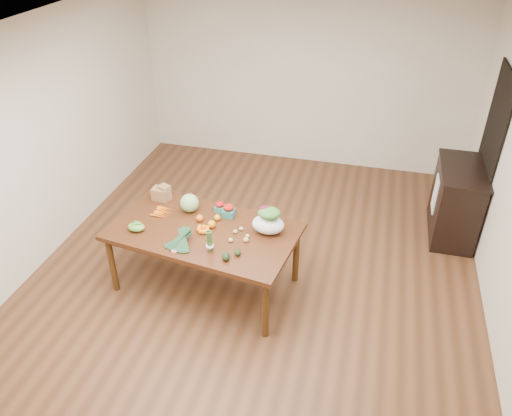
% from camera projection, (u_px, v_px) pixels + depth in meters
% --- Properties ---
extents(floor, '(6.00, 6.00, 0.00)m').
position_uv_depth(floor, '(255.00, 273.00, 5.79)').
color(floor, brown).
rests_on(floor, ground).
extents(ceiling, '(5.00, 6.00, 0.02)m').
position_uv_depth(ceiling, '(255.00, 33.00, 4.34)').
color(ceiling, white).
rests_on(ceiling, room_walls).
extents(room_walls, '(5.02, 6.02, 2.70)m').
position_uv_depth(room_walls, '(255.00, 170.00, 5.06)').
color(room_walls, silver).
rests_on(room_walls, floor).
extents(dining_table, '(2.07, 1.34, 0.75)m').
position_uv_depth(dining_table, '(205.00, 258.00, 5.43)').
color(dining_table, '#482510').
rests_on(dining_table, floor).
extents(doorway_dark, '(0.02, 1.00, 2.10)m').
position_uv_depth(doorway_dark, '(487.00, 156.00, 6.01)').
color(doorway_dark, black).
rests_on(doorway_dark, floor).
extents(cabinet, '(0.52, 1.02, 0.94)m').
position_uv_depth(cabinet, '(456.00, 202.00, 6.22)').
color(cabinet, black).
rests_on(cabinet, floor).
extents(dish_towel, '(0.02, 0.28, 0.45)m').
position_uv_depth(dish_towel, '(435.00, 194.00, 6.22)').
color(dish_towel, white).
rests_on(dish_towel, cabinet).
extents(paper_bag, '(0.27, 0.24, 0.18)m').
position_uv_depth(paper_bag, '(161.00, 193.00, 5.69)').
color(paper_bag, brown).
rests_on(paper_bag, dining_table).
extents(cabbage, '(0.21, 0.21, 0.21)m').
position_uv_depth(cabbage, '(190.00, 203.00, 5.47)').
color(cabbage, '#9BD57B').
rests_on(cabbage, dining_table).
extents(strawberry_basket_a, '(0.12, 0.12, 0.09)m').
position_uv_depth(strawberry_basket_a, '(220.00, 208.00, 5.50)').
color(strawberry_basket_a, '#B80C16').
rests_on(strawberry_basket_a, dining_table).
extents(strawberry_basket_b, '(0.14, 0.14, 0.11)m').
position_uv_depth(strawberry_basket_b, '(229.00, 212.00, 5.41)').
color(strawberry_basket_b, red).
rests_on(strawberry_basket_b, dining_table).
extents(orange_a, '(0.08, 0.08, 0.08)m').
position_uv_depth(orange_a, '(200.00, 218.00, 5.33)').
color(orange_a, orange).
rests_on(orange_a, dining_table).
extents(orange_b, '(0.07, 0.07, 0.07)m').
position_uv_depth(orange_b, '(217.00, 218.00, 5.35)').
color(orange_b, '#FF9C0F').
rests_on(orange_b, dining_table).
extents(orange_c, '(0.09, 0.09, 0.09)m').
position_uv_depth(orange_c, '(212.00, 224.00, 5.23)').
color(orange_c, orange).
rests_on(orange_c, dining_table).
extents(mandarin_cluster, '(0.20, 0.20, 0.09)m').
position_uv_depth(mandarin_cluster, '(204.00, 228.00, 5.17)').
color(mandarin_cluster, orange).
rests_on(mandarin_cluster, dining_table).
extents(carrots, '(0.25, 0.24, 0.03)m').
position_uv_depth(carrots, '(163.00, 212.00, 5.47)').
color(carrots, '#E55D13').
rests_on(carrots, dining_table).
extents(snap_pea_bag, '(0.18, 0.14, 0.08)m').
position_uv_depth(snap_pea_bag, '(136.00, 227.00, 5.19)').
color(snap_pea_bag, '#68AB39').
rests_on(snap_pea_bag, dining_table).
extents(kale_bunch, '(0.37, 0.44, 0.16)m').
position_uv_depth(kale_bunch, '(179.00, 240.00, 4.93)').
color(kale_bunch, black).
rests_on(kale_bunch, dining_table).
extents(asparagus_bundle, '(0.10, 0.13, 0.26)m').
position_uv_depth(asparagus_bundle, '(210.00, 241.00, 4.85)').
color(asparagus_bundle, '#5F853D').
rests_on(asparagus_bundle, dining_table).
extents(potato_a, '(0.05, 0.04, 0.04)m').
position_uv_depth(potato_a, '(235.00, 232.00, 5.16)').
color(potato_a, tan).
rests_on(potato_a, dining_table).
extents(potato_b, '(0.05, 0.04, 0.04)m').
position_uv_depth(potato_b, '(231.00, 240.00, 5.03)').
color(potato_b, '#D9C67D').
rests_on(potato_b, dining_table).
extents(potato_c, '(0.05, 0.04, 0.04)m').
position_uv_depth(potato_c, '(248.00, 236.00, 5.09)').
color(potato_c, '#DCB87F').
rests_on(potato_c, dining_table).
extents(potato_d, '(0.05, 0.04, 0.04)m').
position_uv_depth(potato_d, '(241.00, 229.00, 5.20)').
color(potato_d, tan).
rests_on(potato_d, dining_table).
extents(potato_e, '(0.06, 0.05, 0.05)m').
position_uv_depth(potato_e, '(246.00, 240.00, 5.03)').
color(potato_e, '#D6BE7B').
rests_on(potato_e, dining_table).
extents(avocado_a, '(0.10, 0.13, 0.07)m').
position_uv_depth(avocado_a, '(226.00, 256.00, 4.78)').
color(avocado_a, black).
rests_on(avocado_a, dining_table).
extents(avocado_b, '(0.09, 0.11, 0.06)m').
position_uv_depth(avocado_b, '(238.00, 252.00, 4.85)').
color(avocado_b, black).
rests_on(avocado_b, dining_table).
extents(salad_bag, '(0.37, 0.30, 0.26)m').
position_uv_depth(salad_bag, '(268.00, 221.00, 5.12)').
color(salad_bag, white).
rests_on(salad_bag, dining_table).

